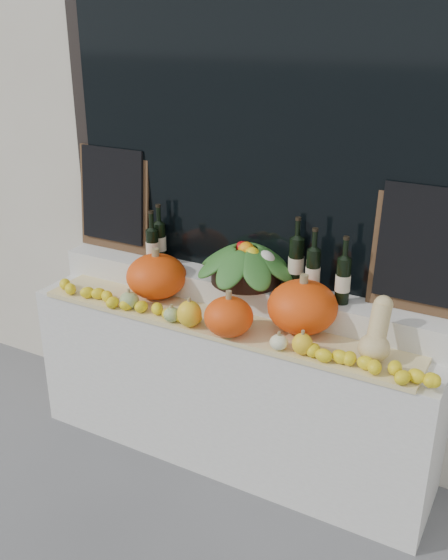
% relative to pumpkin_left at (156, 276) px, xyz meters
% --- Properties ---
extents(storefront_facade, '(7.00, 0.94, 4.50)m').
position_rel_pumpkin_left_xyz_m(storefront_facade, '(0.46, 0.74, 1.22)').
color(storefront_facade, beige).
rests_on(storefront_facade, ground).
extents(display_sill, '(2.30, 0.55, 0.88)m').
position_rel_pumpkin_left_xyz_m(display_sill, '(0.46, 0.02, -0.59)').
color(display_sill, silver).
rests_on(display_sill, ground).
extents(rear_tier, '(2.30, 0.25, 0.16)m').
position_rel_pumpkin_left_xyz_m(rear_tier, '(0.46, 0.17, -0.07)').
color(rear_tier, silver).
rests_on(rear_tier, display_sill).
extents(straw_bedding, '(2.10, 0.32, 0.02)m').
position_rel_pumpkin_left_xyz_m(straw_bedding, '(0.46, -0.11, -0.14)').
color(straw_bedding, tan).
rests_on(straw_bedding, display_sill).
extents(pumpkin_left, '(0.43, 0.43, 0.25)m').
position_rel_pumpkin_left_xyz_m(pumpkin_left, '(0.00, 0.00, 0.00)').
color(pumpkin_left, '#EE4A0C').
rests_on(pumpkin_left, straw_bedding).
extents(pumpkin_right, '(0.47, 0.47, 0.26)m').
position_rel_pumpkin_left_xyz_m(pumpkin_right, '(0.87, 0.01, 0.01)').
color(pumpkin_right, '#EE4A0C').
rests_on(pumpkin_right, straw_bedding).
extents(pumpkin_center, '(0.28, 0.28, 0.20)m').
position_rel_pumpkin_left_xyz_m(pumpkin_center, '(0.57, -0.21, -0.02)').
color(pumpkin_center, '#EE4A0C').
rests_on(pumpkin_center, straw_bedding).
extents(butternut_squash, '(0.15, 0.21, 0.29)m').
position_rel_pumpkin_left_xyz_m(butternut_squash, '(1.28, -0.08, -0.00)').
color(butternut_squash, '#D0B57A').
rests_on(butternut_squash, straw_bedding).
extents(decorative_gourds, '(1.11, 0.14, 0.16)m').
position_rel_pumpkin_left_xyz_m(decorative_gourds, '(0.47, -0.22, -0.07)').
color(decorative_gourds, '#386D20').
rests_on(decorative_gourds, straw_bedding).
extents(lemon_heap, '(2.20, 0.16, 0.06)m').
position_rel_pumpkin_left_xyz_m(lemon_heap, '(0.46, -0.22, -0.09)').
color(lemon_heap, yellow).
rests_on(lemon_heap, straw_bedding).
extents(produce_bowl, '(0.58, 0.58, 0.23)m').
position_rel_pumpkin_left_xyz_m(produce_bowl, '(0.48, 0.15, 0.12)').
color(produce_bowl, black).
rests_on(produce_bowl, rear_tier).
extents(wine_bottle_far_left, '(0.08, 0.08, 0.32)m').
position_rel_pumpkin_left_xyz_m(wine_bottle_far_left, '(-0.11, 0.13, 0.12)').
color(wine_bottle_far_left, black).
rests_on(wine_bottle_far_left, rear_tier).
extents(wine_bottle_near_left, '(0.08, 0.08, 0.34)m').
position_rel_pumpkin_left_xyz_m(wine_bottle_near_left, '(-0.11, 0.20, 0.13)').
color(wine_bottle_near_left, black).
rests_on(wine_bottle_near_left, rear_tier).
extents(wine_bottle_tall, '(0.08, 0.08, 0.38)m').
position_rel_pumpkin_left_xyz_m(wine_bottle_tall, '(0.75, 0.22, 0.15)').
color(wine_bottle_tall, black).
rests_on(wine_bottle_tall, rear_tier).
extents(wine_bottle_near_right, '(0.08, 0.08, 0.36)m').
position_rel_pumpkin_left_xyz_m(wine_bottle_near_right, '(0.86, 0.15, 0.14)').
color(wine_bottle_near_right, black).
rests_on(wine_bottle_near_right, rear_tier).
extents(wine_bottle_far_right, '(0.08, 0.08, 0.35)m').
position_rel_pumpkin_left_xyz_m(wine_bottle_far_right, '(1.03, 0.14, 0.14)').
color(wine_bottle_far_right, black).
rests_on(wine_bottle_far_right, rear_tier).
extents(chalkboard_left, '(0.50, 0.08, 0.62)m').
position_rel_pumpkin_left_xyz_m(chalkboard_left, '(-0.46, 0.23, 0.34)').
color(chalkboard_left, '#4C331E').
rests_on(chalkboard_left, rear_tier).
extents(chalkboard_right, '(0.50, 0.08, 0.62)m').
position_rel_pumpkin_left_xyz_m(chalkboard_right, '(1.38, 0.23, 0.34)').
color(chalkboard_right, '#4C331E').
rests_on(chalkboard_right, rear_tier).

